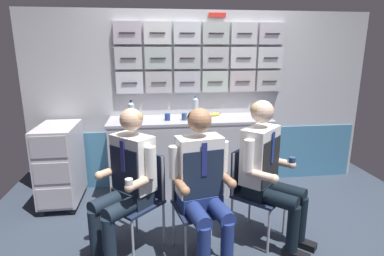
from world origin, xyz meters
name	(u,v)px	position (x,y,z in m)	size (l,w,h in m)	color
ground	(224,244)	(0.00, 0.00, -0.02)	(4.80, 4.80, 0.04)	#303A48
galley_bulkhead	(201,99)	(0.00, 1.37, 1.11)	(4.20, 0.14, 2.15)	#B8B9C0
galley_counter	(190,156)	(-0.17, 1.09, 0.46)	(1.89, 0.53, 0.92)	#B8B6C0
service_trolley	(60,163)	(-1.64, 0.97, 0.49)	(0.40, 0.65, 0.91)	black
folding_chair_left	(141,190)	(-0.73, 0.11, 0.51)	(0.57, 0.57, 0.83)	#A8AAAF
crew_member_left	(126,177)	(-0.84, 0.00, 0.68)	(0.65, 0.65, 1.25)	black
folding_chair_right	(196,193)	(-0.26, -0.01, 0.51)	(0.47, 0.47, 0.83)	#A8AAAF
crew_member_right	(203,181)	(-0.23, -0.17, 0.69)	(0.52, 0.66, 1.26)	black
folding_chair_by_counter	(250,183)	(0.26, 0.13, 0.51)	(0.57, 0.57, 0.83)	#A8AAAF
crew_member_by_counter	(268,167)	(0.38, 0.02, 0.71)	(0.68, 0.67, 1.29)	black
water_bottle_tall	(131,113)	(-0.83, 0.93, 1.04)	(0.06, 0.06, 0.26)	silver
sparkling_bottle_green	(195,108)	(-0.11, 1.09, 1.04)	(0.06, 0.06, 0.27)	silver
paper_cup_blue	(167,117)	(-0.44, 1.03, 0.96)	(0.06, 0.06, 0.08)	navy
coffee_cup_spare	(130,118)	(-0.86, 1.02, 0.96)	(0.07, 0.07, 0.07)	navy
espresso_cup_small	(184,117)	(-0.25, 1.02, 0.96)	(0.06, 0.06, 0.08)	navy
snack_banana	(214,114)	(0.13, 1.19, 0.94)	(0.17, 0.10, 0.04)	yellow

